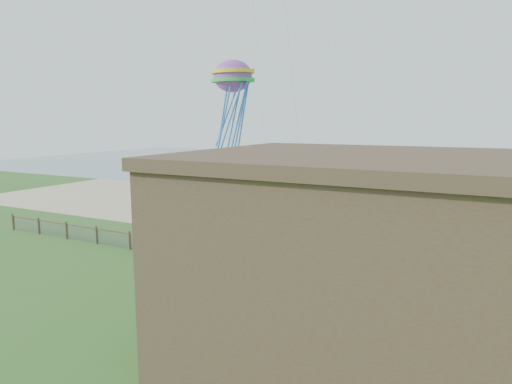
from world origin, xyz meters
TOP-DOWN VIEW (x-y plane):
  - ground at (0.00, 0.00)m, footprint 160.00×160.00m
  - sand_beach at (0.00, 22.00)m, footprint 72.00×20.00m
  - ocean at (0.00, 66.00)m, footprint 160.00×68.00m
  - chainlink_fence at (0.00, 6.00)m, footprint 36.20×0.20m
  - motel at (13.00, -1.00)m, footprint 15.00×10.00m
  - motel_deck at (13.00, 5.00)m, footprint 15.00×2.00m
  - picnic_table at (1.90, 5.00)m, footprint 2.07×1.61m
  - octopus_kite at (-0.68, 10.60)m, footprint 3.56×2.88m

SIDE VIEW (x-z plane):
  - ground at x=0.00m, z-range 0.00..0.00m
  - ocean at x=0.00m, z-range -0.01..0.01m
  - sand_beach at x=0.00m, z-range -0.01..0.01m
  - motel_deck at x=13.00m, z-range 0.00..0.50m
  - picnic_table at x=1.90m, z-range 0.00..0.85m
  - chainlink_fence at x=0.00m, z-range -0.07..1.18m
  - motel at x=13.00m, z-range 0.00..7.00m
  - octopus_kite at x=-0.68m, z-range 6.50..12.94m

